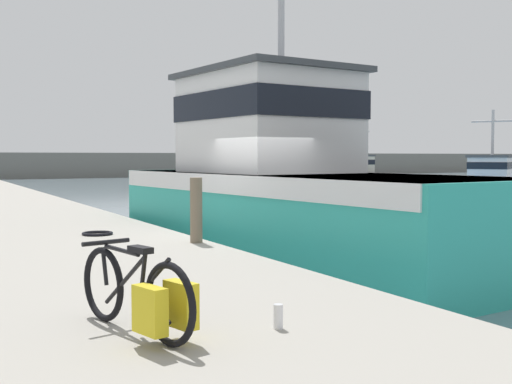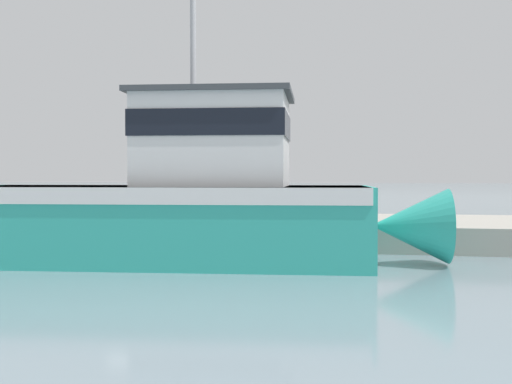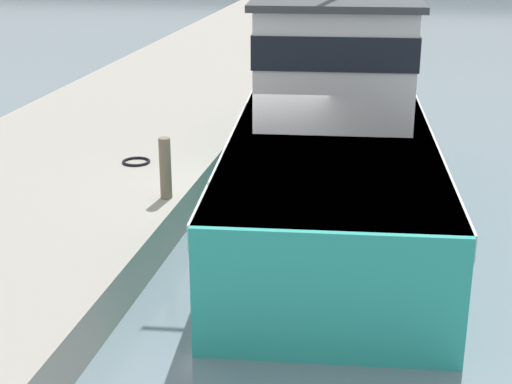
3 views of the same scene
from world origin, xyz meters
TOP-DOWN VIEW (x-y plane):
  - ground_plane at (0.00, 0.00)m, footprint 320.00×320.00m
  - dock_pier at (-4.17, 0.00)m, footprint 5.93×80.00m
  - far_shoreline at (30.00, 56.10)m, footprint 180.00×5.00m
  - fishing_boat_main at (1.20, 0.93)m, footprint 4.40×11.57m
  - boat_blue_far at (18.89, 11.38)m, footprint 7.68×5.69m
  - boat_white_moored at (22.43, 26.57)m, footprint 2.53×6.28m
  - bicycle_touring at (-3.97, -5.77)m, footprint 0.67×1.62m
  - mooring_post at (-1.48, -0.79)m, footprint 0.20×0.20m
  - hose_coil at (-2.67, 1.03)m, footprint 0.56×0.56m
  - water_bottle_on_curb at (-2.91, -6.06)m, footprint 0.08×0.08m

SIDE VIEW (x-z plane):
  - ground_plane at x=0.00m, z-range 0.00..0.00m
  - dock_pier at x=-4.17m, z-range 0.00..0.71m
  - hose_coil at x=-2.67m, z-range 0.71..0.76m
  - boat_blue_far at x=18.89m, z-range -1.37..2.99m
  - water_bottle_on_curb at x=-2.91m, z-range 0.71..0.91m
  - boat_white_moored at x=22.43m, z-range -1.43..3.08m
  - bicycle_touring at x=-3.97m, z-range 0.68..1.39m
  - mooring_post at x=-1.48m, z-range 0.71..1.79m
  - far_shoreline at x=30.00m, z-range 0.00..2.52m
  - fishing_boat_main at x=1.20m, z-range -3.66..6.68m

